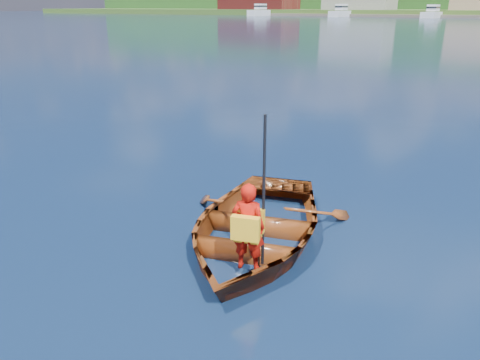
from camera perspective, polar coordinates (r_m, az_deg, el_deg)
ground at (r=6.80m, az=-12.31°, el=-7.65°), size 600.00×600.00×0.00m
rowboat at (r=6.64m, az=1.75°, el=-5.68°), size 3.45×4.18×0.75m
child_paddler at (r=5.63m, az=1.02°, el=-5.69°), size 0.46×0.41×1.91m
marina_yachts at (r=148.69m, az=25.56°, el=17.89°), size 140.54×13.08×4.13m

